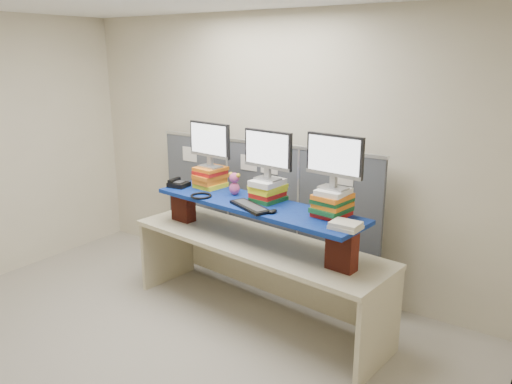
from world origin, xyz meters
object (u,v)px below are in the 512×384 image
Objects in this scene: blue_board at (256,205)px; desk at (256,256)px; monitor_center at (268,152)px; keyboard at (250,207)px; monitor_right at (334,158)px; desk_phone at (178,184)px; monitor_left at (210,142)px.

desk is at bearing 96.43° from blue_board.
monitor_center reaches higher than keyboard.
monitor_right reaches higher than monitor_center.
monitor_center is 0.51m from keyboard.
monitor_right is 2.53× the size of desk_phone.
desk is 5.55× the size of keyboard.
desk is at bearing -170.46° from monitor_right.
monitor_left reaches higher than keyboard.
monitor_left is 1.39m from monitor_right.
blue_board is 0.16m from keyboard.
keyboard reaches higher than blue_board.
desk is 0.48m from blue_board.
monitor_left is at bearing 180.00° from monitor_center.
keyboard is (0.04, -0.15, 0.03)m from blue_board.
monitor_left is (-0.67, 0.19, 0.47)m from blue_board.
desk_phone is (-0.94, 0.03, 0.05)m from blue_board.
blue_board is 0.95m from desk_phone.
monitor_right reaches higher than monitor_left.
keyboard is at bearing -19.70° from monitor_left.
desk_phone is at bearing -142.78° from monitor_left.
monitor_center is (0.05, 0.11, 0.46)m from blue_board.
monitor_left reaches higher than monitor_center.
keyboard is (-0.01, -0.27, -0.43)m from monitor_center.
desk_phone is (-0.28, -0.17, -0.42)m from monitor_left.
monitor_right is at bearing 39.85° from keyboard.
monitor_right reaches higher than keyboard.
monitor_center is at bearing -0.00° from monitor_left.
blue_board reaches higher than desk.
blue_board is 4.08× the size of monitor_center.
monitor_left is at bearing 177.83° from keyboard.
monitor_right is at bearing 9.54° from blue_board.
monitor_center is at bearing 112.71° from keyboard.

